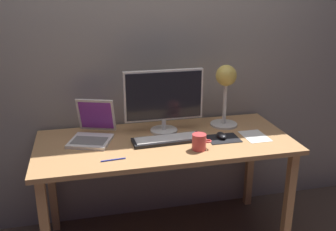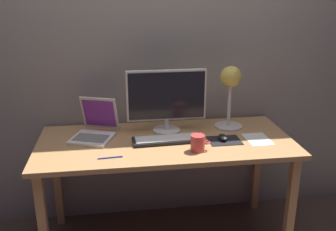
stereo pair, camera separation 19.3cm
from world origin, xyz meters
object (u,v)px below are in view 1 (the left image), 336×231
(mouse, at_px, (221,135))
(coffee_mug, at_px, (199,142))
(keyboard_main, at_px, (168,140))
(pen, at_px, (113,160))
(monitor, at_px, (164,98))
(laptop, at_px, (93,129))
(desk_lamp, at_px, (226,84))

(mouse, height_order, coffee_mug, coffee_mug)
(mouse, relative_size, coffee_mug, 0.80)
(keyboard_main, relative_size, pen, 3.19)
(monitor, height_order, pen, monitor)
(monitor, distance_m, keyboard_main, 0.28)
(keyboard_main, distance_m, laptop, 0.48)
(pen, bearing_deg, monitor, 44.61)
(coffee_mug, bearing_deg, pen, -176.37)
(keyboard_main, height_order, pen, keyboard_main)
(coffee_mug, bearing_deg, laptop, 152.26)
(keyboard_main, distance_m, coffee_mug, 0.23)
(pen, bearing_deg, desk_lamp, 25.61)
(mouse, xyz_separation_m, pen, (-0.70, -0.17, -0.02))
(laptop, distance_m, mouse, 0.82)
(laptop, xyz_separation_m, pen, (0.09, -0.35, -0.06))
(monitor, xyz_separation_m, pen, (-0.37, -0.37, -0.23))
(desk_lamp, distance_m, mouse, 0.37)
(monitor, bearing_deg, desk_lamp, 2.42)
(laptop, bearing_deg, monitor, 2.11)
(mouse, distance_m, pen, 0.72)
(laptop, xyz_separation_m, coffee_mug, (0.60, -0.32, -0.02))
(laptop, height_order, mouse, laptop)
(keyboard_main, relative_size, desk_lamp, 1.05)
(laptop, relative_size, mouse, 3.75)
(laptop, relative_size, desk_lamp, 0.85)
(mouse, relative_size, pen, 0.69)
(keyboard_main, relative_size, mouse, 4.65)
(laptop, bearing_deg, mouse, -13.03)
(monitor, xyz_separation_m, mouse, (0.33, -0.20, -0.21))
(mouse, xyz_separation_m, coffee_mug, (-0.19, -0.13, 0.03))
(monitor, relative_size, desk_lamp, 1.22)
(mouse, bearing_deg, monitor, 148.77)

